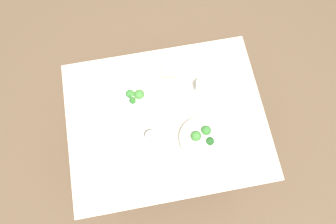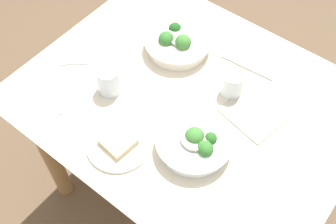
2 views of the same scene
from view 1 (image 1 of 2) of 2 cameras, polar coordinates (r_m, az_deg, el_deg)
name	(u,v)px [view 1 (image 1 of 2)]	position (r m, az deg, el deg)	size (l,w,h in m)	color
ground_plane	(167,147)	(2.57, -0.22, -6.38)	(6.00, 6.00, 0.00)	brown
dining_table	(166,126)	(1.96, -0.29, -2.53)	(1.14, 0.91, 0.77)	beige
broccoli_bowl_far	(139,97)	(1.85, -5.23, 2.75)	(0.25, 0.25, 0.10)	white
broccoli_bowl_near	(202,139)	(1.77, 6.13, -4.77)	(0.25, 0.25, 0.10)	silver
bread_side_plate	(168,71)	(1.93, 0.02, 7.36)	(0.21, 0.21, 0.04)	silver
water_glass_center	(152,139)	(1.75, -2.88, -4.78)	(0.07, 0.07, 0.09)	silver
water_glass_side	(203,86)	(1.86, 6.27, 4.60)	(0.08, 0.08, 0.10)	silver
fork_by_far_bowl	(233,84)	(1.94, 11.63, 4.89)	(0.09, 0.08, 0.00)	#B7B7BC
fork_by_near_bowl	(180,172)	(1.76, 2.17, -10.75)	(0.07, 0.10, 0.00)	#B7B7BC
table_knife_left	(94,115)	(1.89, -13.16, -0.45)	(0.21, 0.01, 0.00)	#B7B7BC
table_knife_right	(215,73)	(1.95, 8.48, 6.89)	(0.21, 0.01, 0.00)	#B7B7BC
napkin_folded_upper	(163,174)	(1.76, -0.99, -11.02)	(0.21, 0.14, 0.01)	#B1A997
napkin_folded_lower	(132,138)	(1.81, -6.46, -4.70)	(0.19, 0.16, 0.01)	#B1A997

